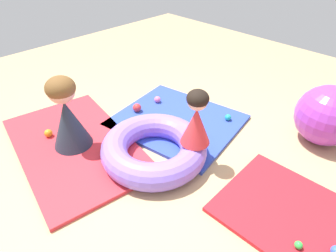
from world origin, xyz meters
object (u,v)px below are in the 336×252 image
object	(u,v)px
child_in_red	(196,118)
exercise_ball_large	(327,116)
play_ball_teal	(228,117)
play_ball_orange	(48,133)
play_ball_pink	(157,99)
inflatable_cushion	(154,148)
play_ball_red	(137,108)
adult_seated	(67,114)
play_ball_green	(299,245)

from	to	relation	value
child_in_red	exercise_ball_large	xyz separation A→B (m)	(0.74, 1.27, -0.21)
play_ball_teal	exercise_ball_large	distance (m)	1.04
play_ball_orange	play_ball_pink	distance (m)	1.40
inflatable_cushion	play_ball_teal	distance (m)	1.08
inflatable_cushion	play_ball_red	bearing A→B (deg)	151.67
inflatable_cushion	exercise_ball_large	bearing A→B (deg)	54.85
play_ball_orange	exercise_ball_large	xyz separation A→B (m)	(2.13, 2.13, 0.24)
child_in_red	adult_seated	world-z (taller)	adult_seated
play_ball_teal	play_ball_orange	bearing A→B (deg)	-125.97
adult_seated	play_ball_teal	size ratio (longest dim) A/B	10.44
inflatable_cushion	play_ball_orange	size ratio (longest dim) A/B	12.21
exercise_ball_large	play_ball_orange	bearing A→B (deg)	-135.00
adult_seated	play_ball_green	xyz separation A→B (m)	(2.25, 0.55, -0.35)
child_in_red	play_ball_pink	world-z (taller)	child_in_red
play_ball_teal	play_ball_orange	distance (m)	2.07
child_in_red	play_ball_green	distance (m)	1.28
inflatable_cushion	adult_seated	size ratio (longest dim) A/B	1.35
play_ball_red	play_ball_pink	xyz separation A→B (m)	(0.02, 0.33, -0.01)
adult_seated	play_ball_teal	world-z (taller)	adult_seated
exercise_ball_large	play_ball_pink	bearing A→B (deg)	-157.11
child_in_red	adult_seated	distance (m)	1.30
child_in_red	exercise_ball_large	distance (m)	1.48
adult_seated	play_ball_pink	xyz separation A→B (m)	(0.01, 1.23, -0.34)
inflatable_cushion	exercise_ball_large	xyz separation A→B (m)	(1.06, 1.51, 0.19)
play_ball_teal	inflatable_cushion	bearing A→B (deg)	-98.30
play_ball_orange	play_ball_pink	size ratio (longest dim) A/B	1.05
inflatable_cushion	adult_seated	xyz separation A→B (m)	(-0.75, -0.48, 0.29)
child_in_red	play_ball_orange	size ratio (longest dim) A/B	6.38
inflatable_cushion	play_ball_green	bearing A→B (deg)	2.40
play_ball_teal	play_ball_orange	size ratio (longest dim) A/B	0.87
inflatable_cushion	play_ball_red	xyz separation A→B (m)	(-0.77, 0.41, -0.04)
inflatable_cushion	child_in_red	bearing A→B (deg)	37.44
child_in_red	play_ball_red	bearing A→B (deg)	-149.62
child_in_red	inflatable_cushion	bearing A→B (deg)	-103.40
play_ball_red	play_ball_orange	bearing A→B (deg)	-106.05
play_ball_orange	play_ball_pink	xyz separation A→B (m)	(0.32, 1.36, -0.00)
child_in_red	play_ball_teal	world-z (taller)	child_in_red
inflatable_cushion	child_in_red	xyz separation A→B (m)	(0.32, 0.25, 0.41)
adult_seated	exercise_ball_large	xyz separation A→B (m)	(1.82, 2.00, -0.10)
adult_seated	play_ball_green	size ratio (longest dim) A/B	13.12
adult_seated	play_ball_orange	bearing A→B (deg)	114.95
play_ball_red	play_ball_green	xyz separation A→B (m)	(2.26, -0.35, -0.02)
child_in_red	play_ball_red	xyz separation A→B (m)	(-1.09, 0.17, -0.45)
play_ball_pink	exercise_ball_large	bearing A→B (deg)	22.89
inflatable_cushion	exercise_ball_large	world-z (taller)	exercise_ball_large
inflatable_cushion	child_in_red	distance (m)	0.57
play_ball_pink	play_ball_red	bearing A→B (deg)	-93.35
adult_seated	exercise_ball_large	size ratio (longest dim) A/B	1.22
play_ball_teal	play_ball_red	bearing A→B (deg)	-144.84
child_in_red	play_ball_red	size ratio (longest dim) A/B	5.21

